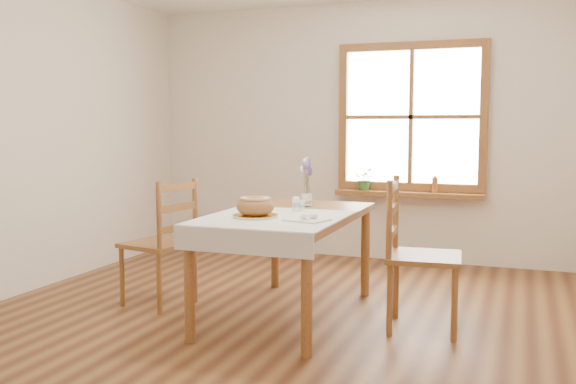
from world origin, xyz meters
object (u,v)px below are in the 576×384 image
bread_plate (255,216)px  flower_vase (307,201)px  chair_right (424,255)px  chair_left (158,242)px  dining_table (288,225)px

bread_plate → flower_vase: (0.12, 0.73, 0.03)m
chair_right → flower_vase: size_ratio=11.45×
chair_left → bread_plate: chair_left is taller
chair_left → bread_plate: bearing=86.0°
chair_left → chair_right: (2.00, 0.09, 0.03)m
chair_left → flower_vase: (1.04, 0.46, 0.31)m
dining_table → flower_vase: 0.42m
flower_vase → bread_plate: bearing=-99.0°
bread_plate → flower_vase: flower_vase is taller
dining_table → flower_vase: size_ratio=17.94×
chair_left → chair_right: size_ratio=0.95×
chair_right → bread_plate: (-1.07, -0.37, 0.26)m
chair_right → flower_vase: (-0.95, 0.36, 0.28)m
bread_plate → chair_right: bearing=19.1°
chair_left → bread_plate: size_ratio=3.27×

